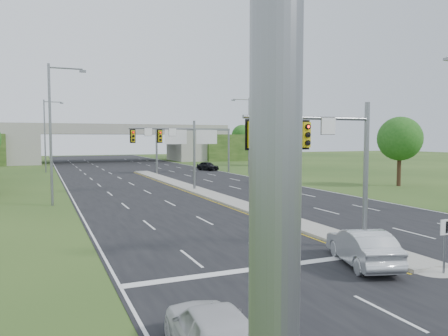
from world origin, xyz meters
TOP-DOWN VIEW (x-y plane):
  - ground at (0.00, 0.00)m, footprint 240.00×240.00m
  - road at (0.00, 35.00)m, footprint 24.00×160.00m
  - median at (0.00, 23.00)m, footprint 2.00×54.00m
  - median_nose at (0.00, -4.00)m, footprint 2.00×2.00m
  - lane_markings at (-0.60, 28.91)m, footprint 23.72×160.00m
  - signal_mast_near at (-2.26, -0.07)m, footprint 6.62×0.60m
  - signal_mast_far at (-2.26, 24.93)m, footprint 6.62×0.60m
  - keep_right_sign at (0.00, -4.53)m, footprint 0.60×0.13m
  - sign_gantry at (6.68, 44.92)m, footprint 11.58×0.44m
  - overpass at (0.00, 80.00)m, footprint 80.00×14.00m
  - lightpole_l_mid at (-13.30, 20.00)m, footprint 2.85×0.25m
  - lightpole_l_far at (-13.30, 55.00)m, footprint 2.85×0.25m
  - lightpole_r_far at (13.30, 40.00)m, footprint 2.85×0.25m
  - tree_r_near at (22.00, 20.00)m, footprint 4.80×4.80m
  - tree_r_mid at (26.00, 55.00)m, footprint 5.20×5.20m
  - tree_back_c at (24.00, 94.00)m, footprint 5.60×5.60m
  - tree_back_d at (38.00, 94.00)m, footprint 6.00×6.00m
  - car_white at (-10.67, -7.19)m, footprint 2.10×4.48m
  - car_silver at (-2.01, -2.19)m, footprint 2.93×4.89m
  - car_far_b at (10.27, 26.57)m, footprint 3.17×5.32m
  - car_far_c at (10.65, 49.26)m, footprint 2.96×4.47m

SIDE VIEW (x-z plane):
  - ground at x=0.00m, z-range 0.00..0.00m
  - road at x=0.00m, z-range 0.00..0.02m
  - lane_markings at x=-0.60m, z-range 0.02..0.03m
  - median at x=0.00m, z-range 0.02..0.18m
  - median_nose at x=0.00m, z-range 0.02..0.18m
  - car_far_c at x=10.65m, z-range 0.02..1.43m
  - car_far_b at x=10.27m, z-range 0.02..1.46m
  - car_white at x=-10.67m, z-range 0.02..1.50m
  - car_silver at x=-2.01m, z-range 0.02..1.54m
  - keep_right_sign at x=0.00m, z-range 0.42..2.62m
  - overpass at x=0.00m, z-range -0.50..7.60m
  - signal_mast_near at x=-2.26m, z-range 1.23..8.23m
  - signal_mast_far at x=-2.26m, z-range 1.23..8.23m
  - tree_r_near at x=22.00m, z-range 1.38..8.98m
  - sign_gantry at x=6.68m, z-range 1.90..8.58m
  - tree_r_mid at x=26.00m, z-range 1.44..9.57m
  - tree_back_c at x=24.00m, z-range 1.35..9.67m
  - tree_back_d at x=38.00m, z-range 1.41..10.26m
  - lightpole_l_mid at x=-13.30m, z-range 0.60..11.60m
  - lightpole_l_far at x=-13.30m, z-range 0.60..11.60m
  - lightpole_r_far at x=13.30m, z-range 0.60..11.60m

